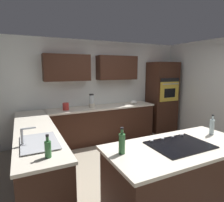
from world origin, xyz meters
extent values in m
plane|color=#9E937F|center=(0.00, 0.00, 0.00)|extent=(14.00, 14.00, 0.00)
cube|color=silver|center=(0.00, -2.10, 1.30)|extent=(6.00, 0.10, 2.60)
cube|color=#381E14|center=(-0.40, -1.88, 1.89)|extent=(1.10, 0.34, 0.63)
cube|color=#381E14|center=(0.95, -1.88, 1.89)|extent=(1.10, 0.34, 0.63)
cube|color=silver|center=(-2.45, -0.30, 1.30)|extent=(0.10, 4.00, 2.60)
cube|color=#381E14|center=(0.10, -1.72, 0.43)|extent=(2.80, 0.60, 0.86)
cube|color=silver|center=(0.10, -1.72, 0.88)|extent=(2.84, 0.64, 0.04)
cube|color=#381E14|center=(1.82, -0.55, 0.43)|extent=(0.60, 2.90, 0.86)
cube|color=silver|center=(1.82, -0.55, 0.88)|extent=(0.64, 2.94, 0.04)
cube|color=#381E14|center=(0.20, 1.06, 0.43)|extent=(1.87, 0.84, 0.86)
cube|color=silver|center=(0.20, 1.06, 0.88)|extent=(1.95, 0.92, 0.04)
cube|color=#381E14|center=(-1.85, -1.72, 1.03)|extent=(0.80, 0.60, 2.06)
cube|color=gold|center=(-1.85, -1.41, 1.22)|extent=(0.66, 0.03, 0.56)
cube|color=black|center=(-1.85, -1.39, 1.18)|extent=(0.40, 0.01, 0.26)
cube|color=black|center=(-1.85, -1.41, 1.55)|extent=(0.66, 0.02, 0.11)
cylinder|color=silver|center=(-1.85, -1.37, 1.44)|extent=(0.56, 0.02, 0.02)
cube|color=#515456|center=(1.82, 0.03, 0.91)|extent=(0.40, 0.30, 0.02)
cube|color=#515456|center=(1.82, 0.37, 0.91)|extent=(0.40, 0.30, 0.02)
cube|color=#B7BABF|center=(1.82, 0.20, 0.92)|extent=(0.46, 0.70, 0.01)
cylinder|color=#B7BABF|center=(2.02, 0.20, 1.01)|extent=(0.03, 0.03, 0.22)
cylinder|color=#B7BABF|center=(1.94, 0.20, 1.12)|extent=(0.18, 0.02, 0.02)
cube|color=black|center=(0.20, 1.06, 0.91)|extent=(0.76, 0.56, 0.01)
cylinder|color=#B2B2B7|center=(-0.07, 0.83, 0.92)|extent=(0.04, 0.04, 0.02)
cylinder|color=#B2B2B7|center=(0.11, 0.83, 0.92)|extent=(0.04, 0.04, 0.02)
cylinder|color=#B2B2B7|center=(0.29, 0.83, 0.92)|extent=(0.04, 0.04, 0.02)
cylinder|color=#B2B2B7|center=(0.47, 0.83, 0.92)|extent=(0.04, 0.04, 0.02)
cylinder|color=beige|center=(0.40, -1.71, 0.96)|extent=(0.15, 0.15, 0.11)
cylinder|color=silver|center=(0.40, -1.71, 1.11)|extent=(0.11, 0.11, 0.21)
cylinder|color=black|center=(0.40, -1.71, 1.23)|extent=(0.12, 0.12, 0.03)
ellipsoid|color=white|center=(-0.85, -1.71, 0.95)|extent=(0.18, 0.18, 0.10)
cylinder|color=red|center=(1.05, -1.71, 0.99)|extent=(0.15, 0.15, 0.17)
cylinder|color=#336B38|center=(1.77, 0.68, 0.99)|extent=(0.07, 0.07, 0.18)
cylinder|color=#336B38|center=(1.77, 0.68, 1.11)|extent=(0.03, 0.03, 0.06)
cylinder|color=black|center=(1.77, 0.68, 1.15)|extent=(0.04, 0.04, 0.02)
cylinder|color=#336B38|center=(0.99, 0.95, 1.02)|extent=(0.08, 0.08, 0.23)
cylinder|color=#336B38|center=(0.99, 0.95, 1.16)|extent=(0.03, 0.03, 0.06)
cylinder|color=black|center=(0.99, 0.95, 1.20)|extent=(0.04, 0.04, 0.02)
cylinder|color=silver|center=(-0.53, 0.96, 1.01)|extent=(0.07, 0.07, 0.23)
cylinder|color=silver|center=(-0.53, 0.96, 1.16)|extent=(0.03, 0.03, 0.06)
cylinder|color=black|center=(-0.53, 0.96, 1.20)|extent=(0.03, 0.03, 0.02)
camera|label=1|loc=(2.00, 2.78, 1.87)|focal=30.73mm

